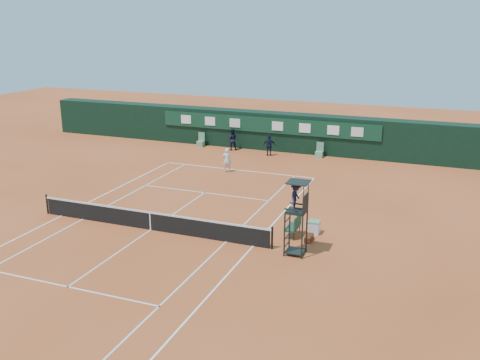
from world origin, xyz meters
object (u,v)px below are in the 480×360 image
(cooler, at_px, (314,227))
(umpire_chair, at_px, (296,202))
(tennis_net, at_px, (150,220))
(player_bench, at_px, (295,225))
(player, at_px, (227,160))

(cooler, bearing_deg, umpire_chair, -94.59)
(tennis_net, relative_size, player_bench, 10.75)
(player_bench, distance_m, player, 11.97)
(tennis_net, height_order, player_bench, same)
(cooler, distance_m, player, 11.96)
(player_bench, bearing_deg, cooler, 42.32)
(tennis_net, xyz_separation_m, player_bench, (6.95, 1.84, 0.09))
(tennis_net, distance_m, player_bench, 7.19)
(tennis_net, xyz_separation_m, umpire_chair, (7.53, -0.13, 1.95))
(cooler, xyz_separation_m, player, (-8.26, 8.63, 0.51))
(player_bench, distance_m, cooler, 1.10)
(player_bench, bearing_deg, player, 128.63)
(umpire_chair, height_order, cooler, umpire_chair)
(tennis_net, distance_m, cooler, 8.16)
(player_bench, bearing_deg, umpire_chair, -73.81)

